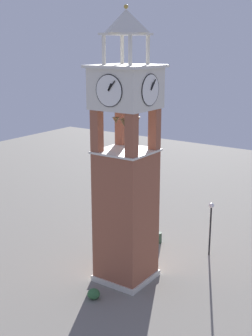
{
  "coord_description": "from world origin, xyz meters",
  "views": [
    {
      "loc": [
        -14.96,
        21.65,
        14.36
      ],
      "look_at": [
        0.0,
        0.0,
        7.25
      ],
      "focal_mm": 48.93,
      "sensor_mm": 36.0,
      "label": 1
    }
  ],
  "objects": [
    {
      "name": "shrub_behind_bench",
      "position": [
        1.22,
        -4.39,
        0.41
      ],
      "size": [
        1.0,
        1.0,
        0.82
      ],
      "primitive_type": "ellipsoid",
      "color": "#336638",
      "rests_on": "ground"
    },
    {
      "name": "park_bench",
      "position": [
        1.69,
        -4.08,
        0.48
      ],
      "size": [
        0.9,
        1.66,
        0.95
      ],
      "color": "brown",
      "rests_on": "ground"
    },
    {
      "name": "clock_tower",
      "position": [
        -0.0,
        -0.0,
        6.76
      ],
      "size": [
        3.58,
        3.58,
        16.47
      ],
      "color": "#93543D",
      "rests_on": "ground"
    },
    {
      "name": "shrub_left_of_tower",
      "position": [
        2.2,
        -1.86,
        0.41
      ],
      "size": [
        0.72,
        0.72,
        0.82
      ],
      "primitive_type": "ellipsoid",
      "color": "#336638",
      "rests_on": "ground"
    },
    {
      "name": "trash_bin",
      "position": [
        1.05,
        -5.76,
        0.4
      ],
      "size": [
        0.52,
        0.52,
        0.8
      ],
      "primitive_type": "cylinder",
      "color": "#38513D",
      "rests_on": "ground"
    },
    {
      "name": "shrub_near_entry",
      "position": [
        0.13,
        3.13,
        0.31
      ],
      "size": [
        0.74,
        0.74,
        0.62
      ],
      "primitive_type": "ellipsoid",
      "color": "#336638",
      "rests_on": "ground"
    },
    {
      "name": "lamp_post",
      "position": [
        -2.95,
        -6.05,
        2.68
      ],
      "size": [
        0.36,
        0.36,
        3.87
      ],
      "color": "black",
      "rests_on": "ground"
    },
    {
      "name": "ground",
      "position": [
        0.0,
        0.0,
        0.0
      ],
      "size": [
        80.0,
        80.0,
        0.0
      ],
      "primitive_type": "plane",
      "color": "gray"
    }
  ]
}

